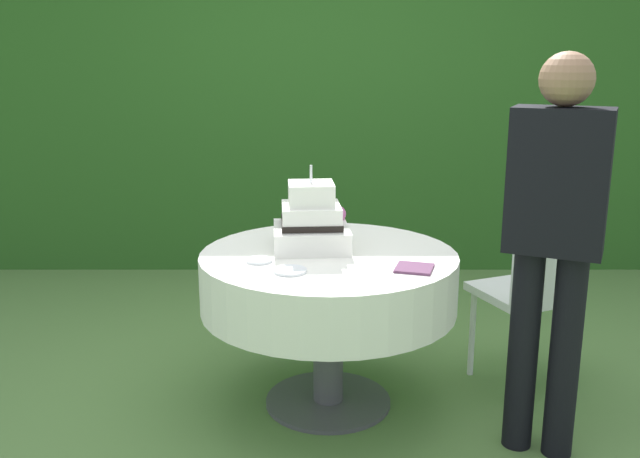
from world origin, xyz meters
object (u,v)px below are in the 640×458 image
(wedding_cake, at_px, (312,223))
(napkin_stack, at_px, (414,268))
(serving_plate_near, at_px, (259,260))
(serving_plate_far, at_px, (290,271))
(cake_table, at_px, (329,282))
(standing_person, at_px, (554,232))
(garden_chair, at_px, (534,284))

(wedding_cake, bearing_deg, napkin_stack, -37.62)
(serving_plate_near, relative_size, serving_plate_far, 0.84)
(serving_plate_far, bearing_deg, cake_table, 59.61)
(cake_table, bearing_deg, wedding_cake, 129.89)
(serving_plate_near, bearing_deg, cake_table, 23.25)
(wedding_cake, bearing_deg, cake_table, -50.11)
(serving_plate_near, bearing_deg, wedding_cake, 44.44)
(standing_person, bearing_deg, serving_plate_near, 167.23)
(wedding_cake, xyz_separation_m, napkin_stack, (0.42, -0.33, -0.11))
(wedding_cake, relative_size, garden_chair, 0.43)
(cake_table, xyz_separation_m, wedding_cake, (-0.08, 0.09, 0.25))
(serving_plate_far, xyz_separation_m, garden_chair, (1.13, 0.41, -0.20))
(wedding_cake, bearing_deg, garden_chair, 2.60)
(garden_chair, bearing_deg, wedding_cake, -177.40)
(serving_plate_near, distance_m, garden_chair, 1.31)
(cake_table, height_order, garden_chair, garden_chair)
(wedding_cake, relative_size, serving_plate_far, 2.78)
(wedding_cake, distance_m, garden_chair, 1.09)
(cake_table, height_order, napkin_stack, napkin_stack)
(napkin_stack, relative_size, standing_person, 0.09)
(serving_plate_far, distance_m, napkin_stack, 0.51)
(garden_chair, bearing_deg, cake_table, -171.92)
(cake_table, bearing_deg, napkin_stack, -34.17)
(cake_table, xyz_separation_m, serving_plate_far, (-0.16, -0.27, 0.14))
(serving_plate_near, bearing_deg, garden_chair, 11.83)
(cake_table, relative_size, standing_person, 0.72)
(napkin_stack, bearing_deg, wedding_cake, 142.38)
(wedding_cake, relative_size, serving_plate_near, 3.32)
(serving_plate_far, bearing_deg, standing_person, -6.59)
(wedding_cake, height_order, serving_plate_far, wedding_cake)
(cake_table, distance_m, serving_plate_near, 0.35)
(serving_plate_near, height_order, serving_plate_far, same)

